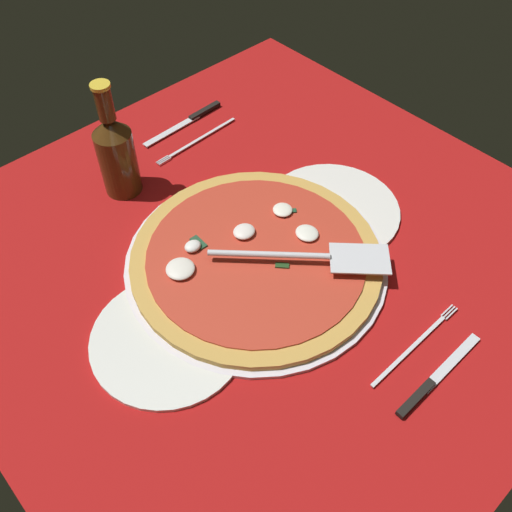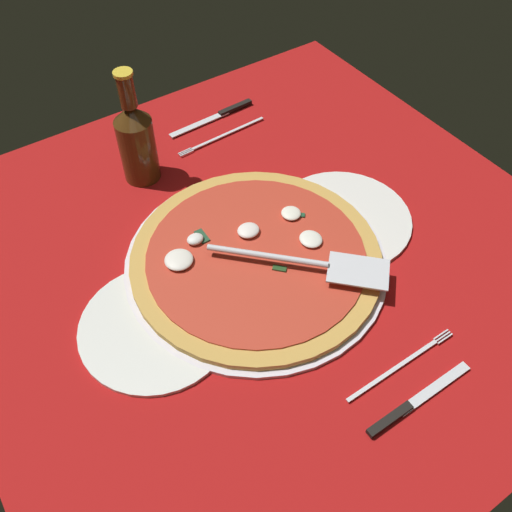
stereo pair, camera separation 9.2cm
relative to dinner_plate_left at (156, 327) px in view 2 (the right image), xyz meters
The scene contains 10 objects.
ground_plane 22.80cm from the dinner_plate_left, ahead, with size 100.10×100.10×0.80cm, color #A41313.
checker_pattern 22.79cm from the dinner_plate_left, ahead, with size 100.10×100.10×0.10cm.
pizza_pan 19.87cm from the dinner_plate_left, ahead, with size 43.47×43.47×1.01cm, color silver.
dinner_plate_left is the anchor object (origin of this frame).
dinner_plate_right 38.17cm from the dinner_plate_left, ahead, with size 24.29×24.29×1.00cm, color white.
pizza 19.85cm from the dinner_plate_left, ahead, with size 41.50×41.50×2.76cm.
pizza_server 25.89cm from the dinner_plate_left, 12.14° to the right, with size 23.08×23.20×1.00cm.
place_setting_near 37.58cm from the dinner_plate_left, 49.43° to the right, with size 20.87×11.90×1.40cm.
place_setting_far 50.49cm from the dinner_plate_left, 47.19° to the left, with size 21.68×14.55×1.40cm.
beer_bottle 36.10cm from the dinner_plate_left, 66.50° to the left, with size 6.80×6.80×22.55cm.
Camera 2 is at (-36.48, -51.42, 72.67)cm, focal length 39.62 mm.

